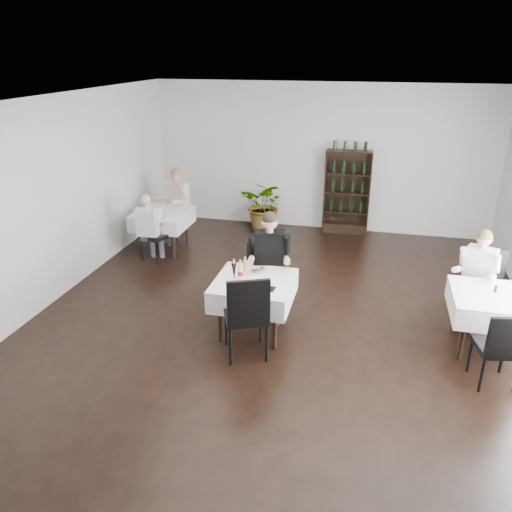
% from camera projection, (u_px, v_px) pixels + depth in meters
% --- Properties ---
extents(room_shell, '(9.00, 9.00, 9.00)m').
position_uv_depth(room_shell, '(277.00, 230.00, 6.24)').
color(room_shell, black).
rests_on(room_shell, ground).
extents(wine_shelf, '(0.90, 0.28, 1.75)m').
position_uv_depth(wine_shelf, '(347.00, 193.00, 10.23)').
color(wine_shelf, black).
rests_on(wine_shelf, ground).
extents(main_table, '(1.03, 1.03, 0.77)m').
position_uv_depth(main_table, '(254.00, 290.00, 6.64)').
color(main_table, black).
rests_on(main_table, ground).
extents(left_table, '(0.98, 0.98, 0.77)m').
position_uv_depth(left_table, '(162.00, 219.00, 9.41)').
color(left_table, black).
rests_on(left_table, ground).
extents(right_table, '(0.98, 0.98, 0.77)m').
position_uv_depth(right_table, '(491.00, 305.00, 6.26)').
color(right_table, black).
rests_on(right_table, ground).
extents(potted_tree, '(1.09, 0.99, 1.07)m').
position_uv_depth(potted_tree, '(265.00, 205.00, 10.52)').
color(potted_tree, '#21591E').
rests_on(potted_tree, ground).
extents(main_chair_far, '(0.48, 0.49, 0.98)m').
position_uv_depth(main_chair_far, '(259.00, 274.00, 7.28)').
color(main_chair_far, black).
rests_on(main_chair_far, ground).
extents(main_chair_near, '(0.68, 0.68, 1.13)m').
position_uv_depth(main_chair_near, '(247.00, 312.00, 6.05)').
color(main_chair_near, black).
rests_on(main_chair_near, ground).
extents(left_chair_far, '(0.48, 0.49, 0.87)m').
position_uv_depth(left_chair_far, '(176.00, 213.00, 10.14)').
color(left_chair_far, black).
rests_on(left_chair_far, ground).
extents(left_chair_near, '(0.58, 0.58, 0.97)m').
position_uv_depth(left_chair_near, '(152.00, 232.00, 8.91)').
color(left_chair_near, black).
rests_on(left_chair_near, ground).
extents(right_chair_far, '(0.54, 0.55, 1.09)m').
position_uv_depth(right_chair_far, '(486.00, 284.00, 6.82)').
color(right_chair_far, black).
rests_on(right_chair_far, ground).
extents(right_chair_near, '(0.52, 0.52, 0.96)m').
position_uv_depth(right_chair_near, '(501.00, 345.00, 5.55)').
color(right_chair_near, black).
rests_on(right_chair_near, ground).
extents(diner_main, '(0.63, 0.66, 1.54)m').
position_uv_depth(diner_main, '(269.00, 257.00, 6.99)').
color(diner_main, '#43444B').
rests_on(diner_main, ground).
extents(diner_left_far, '(0.66, 0.69, 1.47)m').
position_uv_depth(diner_left_far, '(175.00, 199.00, 9.78)').
color(diner_left_far, '#43444B').
rests_on(diner_left_far, ground).
extents(diner_left_near, '(0.49, 0.50, 1.30)m').
position_uv_depth(diner_left_near, '(149.00, 223.00, 8.78)').
color(diner_left_near, '#43444B').
rests_on(diner_left_near, ground).
extents(diner_right_far, '(0.62, 0.65, 1.38)m').
position_uv_depth(diner_right_far, '(477.00, 271.00, 6.78)').
color(diner_right_far, '#43444B').
rests_on(diner_right_far, ground).
extents(plate_far, '(0.31, 0.31, 0.08)m').
position_uv_depth(plate_far, '(259.00, 271.00, 6.81)').
color(plate_far, white).
rests_on(plate_far, main_table).
extents(plate_near, '(0.26, 0.26, 0.07)m').
position_uv_depth(plate_near, '(257.00, 285.00, 6.41)').
color(plate_near, white).
rests_on(plate_near, main_table).
extents(pilsner_dark, '(0.07, 0.07, 0.29)m').
position_uv_depth(pilsner_dark, '(234.00, 271.00, 6.56)').
color(pilsner_dark, black).
rests_on(pilsner_dark, main_table).
extents(pilsner_lager, '(0.06, 0.06, 0.27)m').
position_uv_depth(pilsner_lager, '(245.00, 268.00, 6.68)').
color(pilsner_lager, gold).
rests_on(pilsner_lager, main_table).
extents(coke_bottle, '(0.07, 0.07, 0.28)m').
position_uv_depth(coke_bottle, '(240.00, 272.00, 6.56)').
color(coke_bottle, silver).
rests_on(coke_bottle, main_table).
extents(napkin_cutlery, '(0.22, 0.23, 0.02)m').
position_uv_depth(napkin_cutlery, '(267.00, 288.00, 6.35)').
color(napkin_cutlery, black).
rests_on(napkin_cutlery, main_table).
extents(pepper_mill, '(0.04, 0.04, 0.09)m').
position_uv_depth(pepper_mill, '(496.00, 289.00, 6.25)').
color(pepper_mill, black).
rests_on(pepper_mill, right_table).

